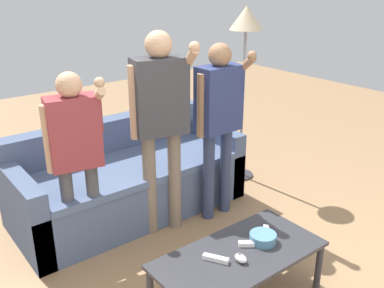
{
  "coord_description": "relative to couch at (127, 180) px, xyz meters",
  "views": [
    {
      "loc": [
        -1.49,
        -1.69,
        2.0
      ],
      "look_at": [
        0.17,
        0.43,
        0.95
      ],
      "focal_mm": 40.58,
      "sensor_mm": 36.0,
      "label": 1
    }
  ],
  "objects": [
    {
      "name": "couch",
      "position": [
        0.0,
        0.0,
        0.0
      ],
      "size": [
        2.0,
        0.89,
        0.78
      ],
      "color": "#475675",
      "rests_on": "ground"
    },
    {
      "name": "coffee_table",
      "position": [
        -0.06,
        -1.51,
        0.05
      ],
      "size": [
        1.09,
        0.54,
        0.38
      ],
      "color": "#2D2D33",
      "rests_on": "ground"
    },
    {
      "name": "snack_bowl",
      "position": [
        0.14,
        -1.51,
        0.13
      ],
      "size": [
        0.17,
        0.17,
        0.06
      ],
      "primitive_type": "cylinder",
      "color": "teal",
      "rests_on": "coffee_table"
    },
    {
      "name": "game_remote_nunchuk",
      "position": [
        -0.11,
        -1.57,
        0.12
      ],
      "size": [
        0.06,
        0.09,
        0.05
      ],
      "color": "white",
      "rests_on": "coffee_table"
    },
    {
      "name": "floor_lamp",
      "position": [
        1.29,
        -0.12,
        1.19
      ],
      "size": [
        0.32,
        0.32,
        1.74
      ],
      "color": "#2D2D33",
      "rests_on": "ground"
    },
    {
      "name": "player_left",
      "position": [
        -0.61,
        -0.41,
        0.6
      ],
      "size": [
        0.42,
        0.34,
        1.41
      ],
      "color": "#47474C",
      "rests_on": "ground"
    },
    {
      "name": "player_center",
      "position": [
        0.06,
        -0.47,
        0.74
      ],
      "size": [
        0.47,
        0.42,
        1.64
      ],
      "color": "#756656",
      "rests_on": "ground"
    },
    {
      "name": "player_right",
      "position": [
        0.58,
        -0.56,
        0.66
      ],
      "size": [
        0.45,
        0.3,
        1.51
      ],
      "color": "#2D3856",
      "rests_on": "ground"
    },
    {
      "name": "game_remote_wand_near",
      "position": [
        0.05,
        -1.49,
        0.11
      ],
      "size": [
        0.14,
        0.12,
        0.03
      ],
      "color": "white",
      "rests_on": "coffee_table"
    },
    {
      "name": "game_remote_wand_far",
      "position": [
        0.23,
        -1.46,
        0.11
      ],
      "size": [
        0.13,
        0.13,
        0.03
      ],
      "color": "white",
      "rests_on": "coffee_table"
    },
    {
      "name": "game_remote_wand_spare",
      "position": [
        -0.23,
        -1.47,
        0.11
      ],
      "size": [
        0.11,
        0.16,
        0.03
      ],
      "color": "white",
      "rests_on": "coffee_table"
    }
  ]
}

